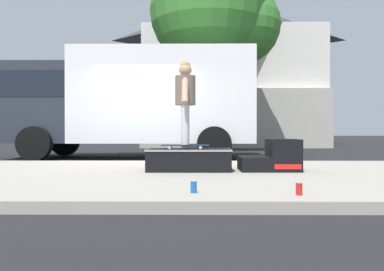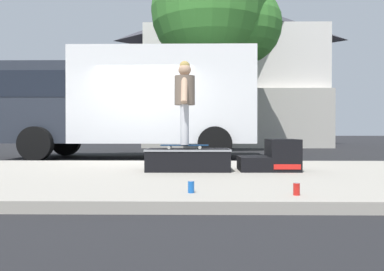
% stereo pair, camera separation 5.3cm
% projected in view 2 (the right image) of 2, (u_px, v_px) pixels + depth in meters
% --- Properties ---
extents(ground_plane, '(140.00, 140.00, 0.00)m').
position_uv_depth(ground_plane, '(139.00, 164.00, 9.01)').
color(ground_plane, black).
extents(sidewalk_slab, '(50.00, 5.00, 0.12)m').
position_uv_depth(sidewalk_slab, '(109.00, 176.00, 6.01)').
color(sidewalk_slab, '#A8A093').
rests_on(sidewalk_slab, ground).
extents(skate_box, '(1.37, 0.76, 0.36)m').
position_uv_depth(skate_box, '(188.00, 159.00, 6.33)').
color(skate_box, black).
rests_on(skate_box, sidewalk_slab).
extents(kicker_ramp, '(0.95, 0.70, 0.52)m').
position_uv_depth(kicker_ramp, '(273.00, 158.00, 6.31)').
color(kicker_ramp, black).
rests_on(kicker_ramp, sidewalk_slab).
extents(skateboard, '(0.78, 0.22, 0.07)m').
position_uv_depth(skateboard, '(185.00, 145.00, 6.31)').
color(skateboard, navy).
rests_on(skateboard, skate_box).
extents(skater_kid, '(0.33, 0.71, 1.37)m').
position_uv_depth(skater_kid, '(185.00, 95.00, 6.31)').
color(skater_kid, silver).
rests_on(skater_kid, skateboard).
extents(soda_can, '(0.07, 0.07, 0.13)m').
position_uv_depth(soda_can, '(191.00, 187.00, 3.99)').
color(soda_can, '#1959B2').
rests_on(soda_can, sidewalk_slab).
extents(soda_can_b, '(0.07, 0.07, 0.13)m').
position_uv_depth(soda_can_b, '(297.00, 189.00, 3.84)').
color(soda_can_b, red).
rests_on(soda_can_b, sidewalk_slab).
extents(box_truck, '(6.91, 2.63, 3.05)m').
position_uv_depth(box_truck, '(132.00, 100.00, 11.20)').
color(box_truck, white).
rests_on(box_truck, ground).
extents(street_tree_main, '(5.02, 4.57, 7.72)m').
position_uv_depth(street_tree_main, '(217.00, 15.00, 14.81)').
color(street_tree_main, brown).
rests_on(street_tree_main, ground).
extents(house_behind, '(9.54, 8.23, 8.40)m').
position_uv_depth(house_behind, '(230.00, 71.00, 21.97)').
color(house_behind, silver).
rests_on(house_behind, ground).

